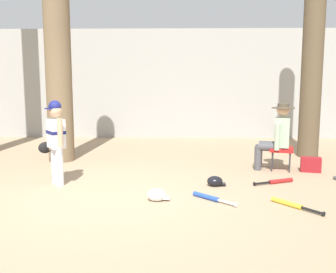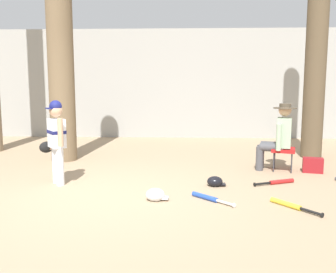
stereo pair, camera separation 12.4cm
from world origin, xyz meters
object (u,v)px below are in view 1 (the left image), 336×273
Objects in this scene: tree_near_player at (58,59)px; handbag_beside_stool at (311,165)px; young_ballplayer at (55,137)px; batting_helmet_white at (157,195)px; folding_stool at (281,150)px; bat_blue_youth at (209,198)px; bat_yellow_trainer at (291,204)px; batting_helmet_black at (215,181)px; seated_spectator at (276,135)px; tree_behind_spectator at (313,44)px; bat_red_barrel at (278,181)px.

handbag_beside_stool is (4.69, -0.87, -1.88)m from tree_near_player.
young_ballplayer reaches higher than batting_helmet_white.
folding_stool is 2.32m from bat_blue_youth.
bat_yellow_trainer is (3.32, -0.99, -0.71)m from young_ballplayer.
bat_blue_youth is at bearing -101.41° from batting_helmet_black.
seated_spectator reaches higher than batting_helmet_white.
batting_helmet_black reaches higher than bat_yellow_trainer.
young_ballplayer is at bearing -152.82° from tree_behind_spectator.
young_ballplayer reaches higher than bat_blue_youth.
bat_blue_youth is at bearing -128.42° from folding_stool.
bat_red_barrel is at bearing -134.05° from handbag_beside_stool.
bat_yellow_trainer is at bearing -96.37° from bat_red_barrel.
tree_near_player reaches higher than bat_blue_youth.
tree_behind_spectator is at bearing 55.43° from folding_stool.
young_ballplayer reaches higher than seated_spectator.
tree_behind_spectator is 10.88× the size of folding_stool.
batting_helmet_white is (1.59, -0.77, -0.67)m from young_ballplayer.
seated_spectator is 3.53× the size of handbag_beside_stool.
batting_helmet_white is at bearing -153.53° from bat_red_barrel.
bat_yellow_trainer is (-0.41, -2.05, -0.33)m from folding_stool.
seated_spectator is (-0.10, 0.03, 0.28)m from folding_stool.
seated_spectator is at bearing 81.45° from bat_yellow_trainer.
folding_stool is at bearing 40.67° from batting_helmet_white.
seated_spectator is (4.10, -0.74, -1.37)m from tree_near_player.
tree_near_player is at bearing 169.84° from seated_spectator.
young_ballplayer is (-4.64, -2.38, -1.59)m from tree_behind_spectator.
handbag_beside_stool is 2.03m from batting_helmet_black.
folding_stool is 1.45× the size of handbag_beside_stool.
tree_near_player is at bearing 156.89° from bat_red_barrel.
folding_stool reaches higher than bat_yellow_trainer.
bat_blue_youth is at bearing -42.74° from tree_near_player.
tree_near_player reaches higher than bat_yellow_trainer.
bat_red_barrel is at bearing -107.09° from folding_stool.
seated_spectator reaches higher than folding_stool.
batting_helmet_white reaches higher than bat_red_barrel.
seated_spectator reaches higher than handbag_beside_stool.
tree_behind_spectator is at bearing 6.18° from tree_near_player.
handbag_beside_stool is (0.49, -0.11, -0.23)m from folding_stool.
batting_helmet_black is at bearing -32.30° from tree_near_player.
tree_behind_spectator is at bearing 52.16° from seated_spectator.
bat_blue_youth is at bearing -126.84° from tree_behind_spectator.
batting_helmet_white is at bearing -138.58° from batting_helmet_black.
young_ballplayer is at bearing -75.61° from tree_near_player.
young_ballplayer is (0.47, -1.83, -1.26)m from tree_near_player.
young_ballplayer is 1.09× the size of seated_spectator.
bat_blue_youth and bat_yellow_trainer have the same top height.
folding_stool is at bearing -15.31° from seated_spectator.
young_ballplayer is 3.84× the size of handbag_beside_stool.
bat_yellow_trainer is at bearing -111.30° from tree_behind_spectator.
bat_yellow_trainer is 1.31m from batting_helmet_black.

